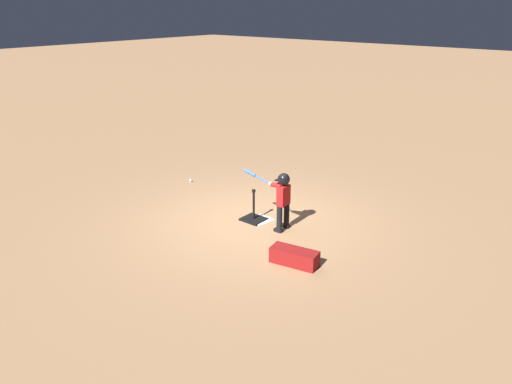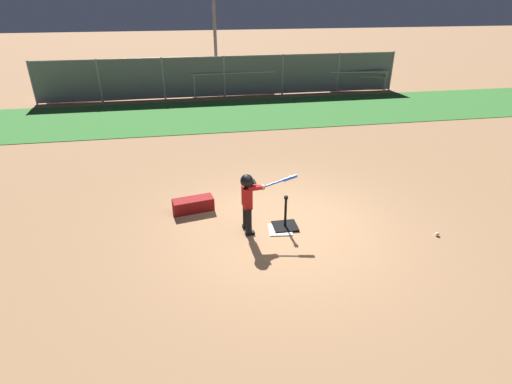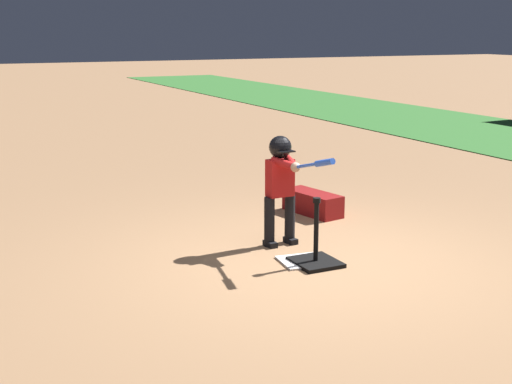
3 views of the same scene
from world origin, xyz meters
The scene contains 6 objects.
ground_plane centered at (0.00, 0.00, 0.00)m, with size 90.00×90.00×0.00m, color #99704C.
home_plate centered at (-0.11, -0.12, 0.01)m, with size 0.44×0.44×0.02m, color white.
batting_tee centered at (0.00, -0.04, 0.08)m, with size 0.47×0.43×0.68m.
batter_child centered at (-0.71, -0.05, 0.76)m, with size 1.09×0.38×1.20m.
baseball centered at (2.77, -0.84, 0.04)m, with size 0.07×0.07×0.07m, color white.
equipment_bag centered at (-1.75, 0.95, 0.14)m, with size 0.84×0.32×0.28m, color maroon.
Camera 1 is at (-6.14, 7.30, 4.29)m, focal length 35.00 mm.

